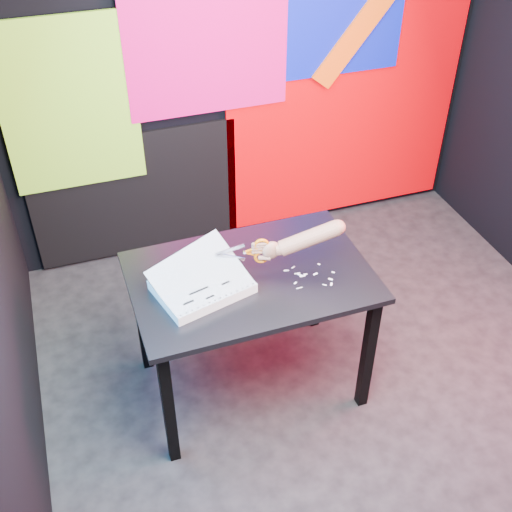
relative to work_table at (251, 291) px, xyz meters
name	(u,v)px	position (x,y,z in m)	size (l,w,h in m)	color
room	(364,162)	(0.43, -0.16, 0.70)	(3.01, 3.01, 2.71)	black
backdrop	(259,103)	(0.49, 1.30, 0.31)	(2.88, 0.05, 2.08)	#E90006
work_table	(251,291)	(0.00, 0.00, 0.00)	(1.11, 0.75, 0.75)	black
printout_stack	(202,286)	(-0.24, -0.03, 0.13)	(0.47, 0.39, 0.21)	silver
scissors	(258,251)	(0.04, 0.00, 0.23)	(0.24, 0.06, 0.14)	silver
hand_forearm	(303,240)	(0.23, -0.04, 0.27)	(0.41, 0.13, 0.18)	#A75B4D
paper_clippings	(309,276)	(0.25, -0.10, 0.10)	(0.22, 0.19, 0.00)	silver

